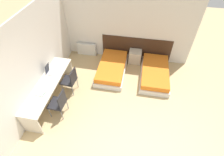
% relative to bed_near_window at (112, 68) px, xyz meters
% --- Properties ---
extents(wall_back, '(5.20, 0.05, 2.70)m').
position_rel_bed_near_window_xyz_m(wall_back, '(0.17, 1.00, 1.17)').
color(wall_back, silver).
rests_on(wall_back, ground_plane).
extents(wall_left, '(0.05, 5.14, 2.70)m').
position_rel_bed_near_window_xyz_m(wall_left, '(-1.96, -1.09, 1.17)').
color(wall_left, silver).
rests_on(wall_left, ground_plane).
extents(headboard_panel, '(2.65, 0.03, 0.95)m').
position_rel_bed_near_window_xyz_m(headboard_panel, '(0.78, 0.96, 0.30)').
color(headboard_panel, '#382316').
rests_on(headboard_panel, ground_plane).
extents(bed_near_window, '(0.99, 1.86, 0.37)m').
position_rel_bed_near_window_xyz_m(bed_near_window, '(0.00, 0.00, 0.00)').
color(bed_near_window, silver).
rests_on(bed_near_window, ground_plane).
extents(bed_near_door, '(0.99, 1.86, 0.37)m').
position_rel_bed_near_window_xyz_m(bed_near_door, '(1.56, 0.00, 0.00)').
color(bed_near_door, silver).
rests_on(bed_near_door, ground_plane).
extents(nightstand, '(0.47, 0.40, 0.52)m').
position_rel_bed_near_window_xyz_m(nightstand, '(0.78, 0.73, 0.08)').
color(nightstand, beige).
rests_on(nightstand, ground_plane).
extents(radiator, '(0.77, 0.12, 0.51)m').
position_rel_bed_near_window_xyz_m(radiator, '(-1.21, 0.88, 0.08)').
color(radiator, silver).
rests_on(radiator, ground_plane).
extents(desk, '(0.59, 2.42, 0.72)m').
position_rel_bed_near_window_xyz_m(desk, '(-1.64, -1.62, 0.40)').
color(desk, beige).
rests_on(desk, ground_plane).
extents(chair_near_laptop, '(0.48, 0.48, 0.92)m').
position_rel_bed_near_window_xyz_m(chair_near_laptop, '(-1.14, -1.16, 0.33)').
color(chair_near_laptop, '#232328').
rests_on(chair_near_laptop, ground_plane).
extents(chair_near_notebook, '(0.46, 0.46, 0.92)m').
position_rel_bed_near_window_xyz_m(chair_near_notebook, '(-1.14, -2.08, 0.33)').
color(chair_near_notebook, '#232328').
rests_on(chair_near_notebook, ground_plane).
extents(laptop, '(0.33, 0.24, 0.34)m').
position_rel_bed_near_window_xyz_m(laptop, '(-1.72, -1.19, 0.61)').
color(laptop, silver).
rests_on(laptop, desk).
extents(open_notebook, '(0.30, 0.22, 0.02)m').
position_rel_bed_near_window_xyz_m(open_notebook, '(-1.68, -2.03, 0.55)').
color(open_notebook, '#236B3D').
rests_on(open_notebook, desk).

